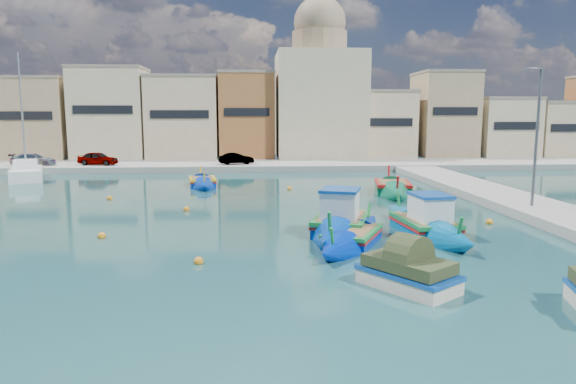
# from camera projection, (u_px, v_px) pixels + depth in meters

# --- Properties ---
(ground) EXTENTS (160.00, 160.00, 0.00)m
(ground) POSITION_uv_depth(u_px,v_px,m) (202.00, 248.00, 21.26)
(ground) COLOR #123536
(ground) RESTS_ON ground
(north_quay) EXTENTS (80.00, 8.00, 0.60)m
(north_quay) POSITION_uv_depth(u_px,v_px,m) (232.00, 166.00, 52.79)
(north_quay) COLOR gray
(north_quay) RESTS_ON ground
(north_townhouses) EXTENTS (83.20, 7.87, 10.19)m
(north_townhouses) POSITION_uv_depth(u_px,v_px,m) (291.00, 119.00, 59.81)
(north_townhouses) COLOR #CEB68E
(north_townhouses) RESTS_ON ground
(church_block) EXTENTS (10.00, 10.00, 19.10)m
(church_block) POSITION_uv_depth(u_px,v_px,m) (319.00, 90.00, 60.16)
(church_block) COLOR beige
(church_block) RESTS_ON ground
(quay_street_lamp) EXTENTS (1.18, 0.16, 8.00)m
(quay_street_lamp) POSITION_uv_depth(u_px,v_px,m) (536.00, 136.00, 27.72)
(quay_street_lamp) COLOR #595B60
(quay_street_lamp) RESTS_ON ground
(parked_cars) EXTENTS (23.63, 2.41, 1.31)m
(parked_cars) POSITION_uv_depth(u_px,v_px,m) (104.00, 159.00, 50.34)
(parked_cars) COLOR #4C1919
(parked_cars) RESTS_ON north_quay
(luzzu_turquoise_cabin) EXTENTS (2.86, 9.46, 2.99)m
(luzzu_turquoise_cabin) POSITION_uv_depth(u_px,v_px,m) (425.00, 226.00, 23.75)
(luzzu_turquoise_cabin) COLOR #005C97
(luzzu_turquoise_cabin) RESTS_ON ground
(luzzu_blue_cabin) EXTENTS (5.03, 9.50, 3.28)m
(luzzu_blue_cabin) POSITION_uv_depth(u_px,v_px,m) (341.00, 224.00, 23.94)
(luzzu_blue_cabin) COLOR #00369F
(luzzu_blue_cabin) RESTS_ON ground
(luzzu_cyan_mid) EXTENTS (3.95, 9.87, 2.84)m
(luzzu_cyan_mid) POSITION_uv_depth(u_px,v_px,m) (392.00, 189.00, 36.23)
(luzzu_cyan_mid) COLOR #0A6D49
(luzzu_cyan_mid) RESTS_ON ground
(luzzu_green) EXTENTS (2.96, 7.55, 2.32)m
(luzzu_green) POSITION_uv_depth(u_px,v_px,m) (202.00, 183.00, 39.73)
(luzzu_green) COLOR #002CA9
(luzzu_green) RESTS_ON ground
(luzzu_blue_south) EXTENTS (5.21, 7.94, 2.30)m
(luzzu_blue_south) POSITION_uv_depth(u_px,v_px,m) (352.00, 238.00, 21.87)
(luzzu_blue_south) COLOR #0028AD
(luzzu_blue_south) RESTS_ON ground
(tender_near) EXTENTS (3.16, 3.48, 1.52)m
(tender_near) POSITION_uv_depth(u_px,v_px,m) (408.00, 274.00, 16.21)
(tender_near) COLOR beige
(tender_near) RESTS_ON ground
(yacht_north) EXTENTS (5.37, 8.88, 11.47)m
(yacht_north) POSITION_uv_depth(u_px,v_px,m) (27.00, 173.00, 45.10)
(yacht_north) COLOR white
(yacht_north) RESTS_ON ground
(mooring_buoys) EXTENTS (21.63, 19.13, 0.36)m
(mooring_buoys) POSITION_uv_depth(u_px,v_px,m) (231.00, 214.00, 28.08)
(mooring_buoys) COLOR orange
(mooring_buoys) RESTS_ON ground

